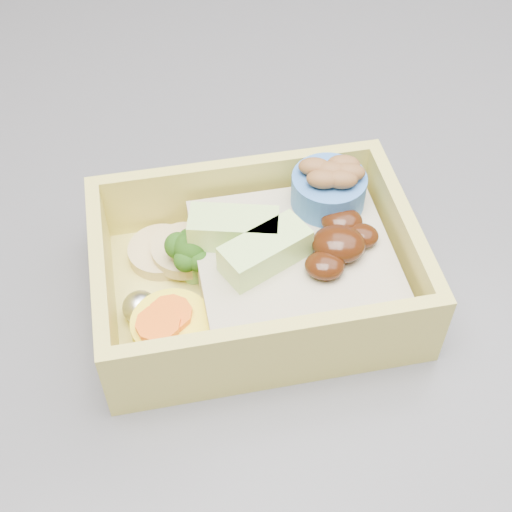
{
  "coord_description": "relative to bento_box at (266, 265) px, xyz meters",
  "views": [
    {
      "loc": [
        -0.16,
        -0.37,
        1.26
      ],
      "look_at": [
        -0.18,
        -0.1,
        0.96
      ],
      "focal_mm": 50.0,
      "sensor_mm": 36.0,
      "label": 1
    }
  ],
  "objects": [
    {
      "name": "bento_box",
      "position": [
        0.0,
        0.0,
        0.0
      ],
      "size": [
        0.21,
        0.18,
        0.07
      ],
      "rotation": [
        0.0,
        0.0,
        0.29
      ],
      "color": "#D8CA59",
      "rests_on": "island"
    }
  ]
}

